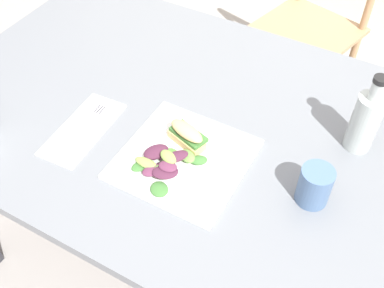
{
  "coord_description": "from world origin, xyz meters",
  "views": [
    {
      "loc": [
        0.46,
        -0.65,
        1.6
      ],
      "look_at": [
        0.08,
        0.02,
        0.76
      ],
      "focal_mm": 43.54,
      "sensor_mm": 36.0,
      "label": 1
    }
  ],
  "objects_px": {
    "chair_wooden_far": "(311,26)",
    "sandwich_half_front": "(187,135)",
    "dining_table": "(179,141)",
    "plate_lunch": "(184,159)",
    "bottle_cold_brew": "(364,124)",
    "fork_on_napkin": "(87,124)",
    "cup_extra_side": "(315,186)"
  },
  "relations": [
    {
      "from": "dining_table",
      "to": "bottle_cold_brew",
      "type": "xyz_separation_m",
      "value": [
        0.45,
        0.11,
        0.19
      ]
    },
    {
      "from": "plate_lunch",
      "to": "cup_extra_side",
      "type": "distance_m",
      "value": 0.31
    },
    {
      "from": "fork_on_napkin",
      "to": "sandwich_half_front",
      "type": "bearing_deg",
      "value": 13.83
    },
    {
      "from": "dining_table",
      "to": "fork_on_napkin",
      "type": "xyz_separation_m",
      "value": [
        -0.18,
        -0.16,
        0.12
      ]
    },
    {
      "from": "fork_on_napkin",
      "to": "cup_extra_side",
      "type": "distance_m",
      "value": 0.59
    },
    {
      "from": "bottle_cold_brew",
      "to": "chair_wooden_far",
      "type": "bearing_deg",
      "value": 112.58
    },
    {
      "from": "plate_lunch",
      "to": "fork_on_napkin",
      "type": "xyz_separation_m",
      "value": [
        -0.28,
        -0.02,
        0.0
      ]
    },
    {
      "from": "plate_lunch",
      "to": "cup_extra_side",
      "type": "xyz_separation_m",
      "value": [
        0.31,
        0.04,
        0.04
      ]
    },
    {
      "from": "fork_on_napkin",
      "to": "bottle_cold_brew",
      "type": "height_order",
      "value": "bottle_cold_brew"
    },
    {
      "from": "chair_wooden_far",
      "to": "sandwich_half_front",
      "type": "relative_size",
      "value": 8.0
    },
    {
      "from": "dining_table",
      "to": "sandwich_half_front",
      "type": "relative_size",
      "value": 12.51
    },
    {
      "from": "fork_on_napkin",
      "to": "bottle_cold_brew",
      "type": "bearing_deg",
      "value": 23.36
    },
    {
      "from": "dining_table",
      "to": "cup_extra_side",
      "type": "height_order",
      "value": "cup_extra_side"
    },
    {
      "from": "bottle_cold_brew",
      "to": "cup_extra_side",
      "type": "bearing_deg",
      "value": -101.75
    },
    {
      "from": "dining_table",
      "to": "sandwich_half_front",
      "type": "height_order",
      "value": "sandwich_half_front"
    },
    {
      "from": "dining_table",
      "to": "plate_lunch",
      "type": "distance_m",
      "value": 0.21
    },
    {
      "from": "dining_table",
      "to": "fork_on_napkin",
      "type": "distance_m",
      "value": 0.27
    },
    {
      "from": "chair_wooden_far",
      "to": "bottle_cold_brew",
      "type": "bearing_deg",
      "value": -67.42
    },
    {
      "from": "plate_lunch",
      "to": "sandwich_half_front",
      "type": "distance_m",
      "value": 0.06
    },
    {
      "from": "sandwich_half_front",
      "to": "bottle_cold_brew",
      "type": "relative_size",
      "value": 0.5
    },
    {
      "from": "plate_lunch",
      "to": "bottle_cold_brew",
      "type": "xyz_separation_m",
      "value": [
        0.35,
        0.25,
        0.07
      ]
    },
    {
      "from": "dining_table",
      "to": "chair_wooden_far",
      "type": "xyz_separation_m",
      "value": [
        0.08,
        1.01,
        -0.18
      ]
    },
    {
      "from": "bottle_cold_brew",
      "to": "plate_lunch",
      "type": "bearing_deg",
      "value": -144.23
    },
    {
      "from": "chair_wooden_far",
      "to": "sandwich_half_front",
      "type": "xyz_separation_m",
      "value": [
        0.01,
        -1.11,
        0.33
      ]
    },
    {
      "from": "cup_extra_side",
      "to": "chair_wooden_far",
      "type": "bearing_deg",
      "value": 106.54
    },
    {
      "from": "chair_wooden_far",
      "to": "sandwich_half_front",
      "type": "distance_m",
      "value": 1.16
    },
    {
      "from": "chair_wooden_far",
      "to": "plate_lunch",
      "type": "bearing_deg",
      "value": -88.81
    },
    {
      "from": "dining_table",
      "to": "chair_wooden_far",
      "type": "height_order",
      "value": "chair_wooden_far"
    },
    {
      "from": "fork_on_napkin",
      "to": "bottle_cold_brew",
      "type": "distance_m",
      "value": 0.69
    },
    {
      "from": "plate_lunch",
      "to": "sandwich_half_front",
      "type": "xyz_separation_m",
      "value": [
        -0.02,
        0.05,
        0.03
      ]
    },
    {
      "from": "dining_table",
      "to": "plate_lunch",
      "type": "relative_size",
      "value": 4.62
    },
    {
      "from": "dining_table",
      "to": "fork_on_napkin",
      "type": "relative_size",
      "value": 7.32
    }
  ]
}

